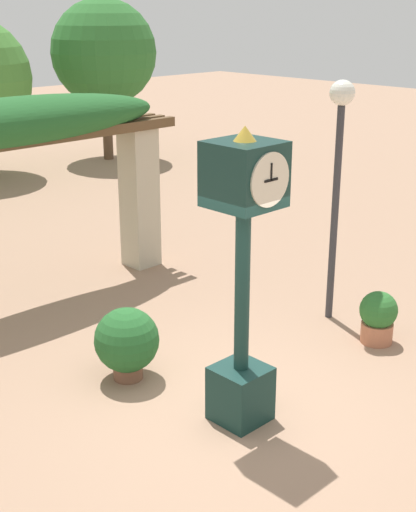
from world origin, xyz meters
name	(u,v)px	position (x,y,z in m)	size (l,w,h in m)	color
ground_plane	(228,408)	(0.00, 0.00, 0.00)	(60.00, 60.00, 0.00)	#9E7A60
pedestal_clock	(243,267)	(-0.05, -0.23, 1.76)	(0.64, 0.69, 3.18)	#14332D
pergola	(11,147)	(0.00, 4.31, 2.35)	(5.65, 1.09, 3.04)	#BCB299
potted_plant_near_left	(127,342)	(-0.37, 1.32, 0.48)	(0.78, 0.78, 0.89)	brown
potted_plant_near_right	(378,316)	(2.61, -0.22, 0.37)	(0.50, 0.50, 0.71)	#B26B4C
lamp_post	(339,150)	(2.81, 0.71, 2.43)	(0.33, 0.33, 3.34)	#333338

